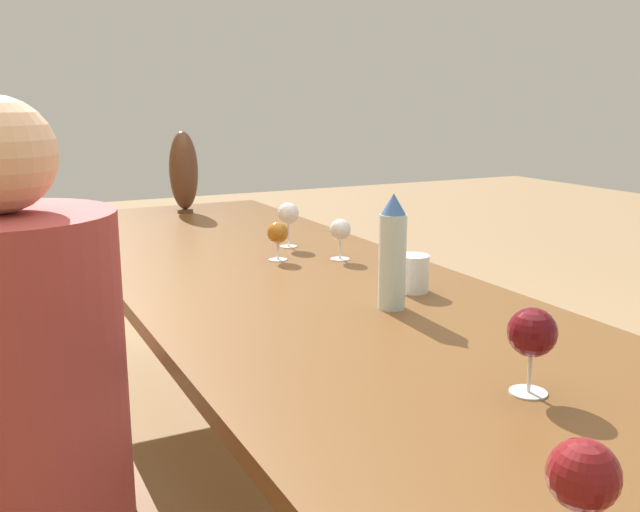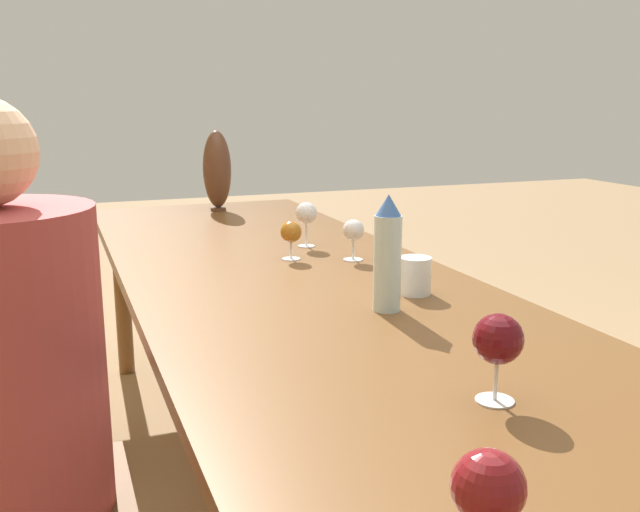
{
  "view_description": "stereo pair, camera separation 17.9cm",
  "coord_description": "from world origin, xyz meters",
  "px_view_note": "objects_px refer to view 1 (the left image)",
  "views": [
    {
      "loc": [
        -1.63,
        0.78,
        1.24
      ],
      "look_at": [
        -0.07,
        0.0,
        0.84
      ],
      "focal_mm": 40.0,
      "sensor_mm": 36.0,
      "label": 1
    },
    {
      "loc": [
        -1.71,
        0.62,
        1.24
      ],
      "look_at": [
        -0.07,
        0.0,
        0.84
      ],
      "focal_mm": 40.0,
      "sensor_mm": 36.0,
      "label": 2
    }
  ],
  "objects_px": {
    "wine_glass_2": "(583,477)",
    "vase": "(184,171)",
    "person_near": "(32,424)",
    "water_bottle": "(392,253)",
    "wine_glass_3": "(340,231)",
    "wine_glass_4": "(288,214)",
    "wine_glass_1": "(278,234)",
    "water_tumbler": "(413,273)",
    "wine_glass_0": "(532,334)"
  },
  "relations": [
    {
      "from": "wine_glass_0",
      "to": "wine_glass_3",
      "type": "distance_m",
      "value": 1.05
    },
    {
      "from": "water_tumbler",
      "to": "vase",
      "type": "distance_m",
      "value": 1.51
    },
    {
      "from": "vase",
      "to": "wine_glass_0",
      "type": "xyz_separation_m",
      "value": [
        -2.13,
        0.02,
        -0.07
      ]
    },
    {
      "from": "wine_glass_2",
      "to": "person_near",
      "type": "bearing_deg",
      "value": 32.13
    },
    {
      "from": "water_tumbler",
      "to": "wine_glass_3",
      "type": "distance_m",
      "value": 0.41
    },
    {
      "from": "vase",
      "to": "wine_glass_2",
      "type": "xyz_separation_m",
      "value": [
        -2.48,
        0.27,
        -0.09
      ]
    },
    {
      "from": "wine_glass_4",
      "to": "water_bottle",
      "type": "bearing_deg",
      "value": 174.8
    },
    {
      "from": "vase",
      "to": "wine_glass_0",
      "type": "bearing_deg",
      "value": 179.47
    },
    {
      "from": "vase",
      "to": "person_near",
      "type": "distance_m",
      "value": 1.87
    },
    {
      "from": "wine_glass_0",
      "to": "wine_glass_3",
      "type": "xyz_separation_m",
      "value": [
        1.03,
        -0.19,
        -0.02
      ]
    },
    {
      "from": "wine_glass_3",
      "to": "wine_glass_4",
      "type": "distance_m",
      "value": 0.25
    },
    {
      "from": "water_tumbler",
      "to": "wine_glass_2",
      "type": "xyz_separation_m",
      "value": [
        -0.98,
        0.44,
        0.04
      ]
    },
    {
      "from": "wine_glass_2",
      "to": "water_bottle",
      "type": "bearing_deg",
      "value": -19.54
    },
    {
      "from": "wine_glass_4",
      "to": "wine_glass_3",
      "type": "bearing_deg",
      "value": -164.74
    },
    {
      "from": "water_tumbler",
      "to": "person_near",
      "type": "height_order",
      "value": "person_near"
    },
    {
      "from": "wine_glass_1",
      "to": "wine_glass_2",
      "type": "xyz_separation_m",
      "value": [
        -1.47,
        0.27,
        0.01
      ]
    },
    {
      "from": "vase",
      "to": "wine_glass_1",
      "type": "height_order",
      "value": "vase"
    },
    {
      "from": "water_bottle",
      "to": "vase",
      "type": "xyz_separation_m",
      "value": [
        1.6,
        0.04,
        0.05
      ]
    },
    {
      "from": "wine_glass_1",
      "to": "wine_glass_4",
      "type": "distance_m",
      "value": 0.2
    },
    {
      "from": "water_bottle",
      "to": "wine_glass_2",
      "type": "relative_size",
      "value": 2.06
    },
    {
      "from": "water_bottle",
      "to": "wine_glass_1",
      "type": "bearing_deg",
      "value": 3.94
    },
    {
      "from": "wine_glass_0",
      "to": "wine_glass_4",
      "type": "relative_size",
      "value": 1.01
    },
    {
      "from": "wine_glass_2",
      "to": "wine_glass_3",
      "type": "bearing_deg",
      "value": -17.83
    },
    {
      "from": "wine_glass_1",
      "to": "wine_glass_4",
      "type": "xyz_separation_m",
      "value": [
        0.16,
        -0.11,
        0.03
      ]
    },
    {
      "from": "wine_glass_2",
      "to": "wine_glass_3",
      "type": "height_order",
      "value": "wine_glass_2"
    },
    {
      "from": "vase",
      "to": "wine_glass_2",
      "type": "relative_size",
      "value": 2.6
    },
    {
      "from": "wine_glass_1",
      "to": "wine_glass_4",
      "type": "relative_size",
      "value": 0.8
    },
    {
      "from": "wine_glass_2",
      "to": "wine_glass_0",
      "type": "bearing_deg",
      "value": -35.75
    },
    {
      "from": "water_bottle",
      "to": "vase",
      "type": "bearing_deg",
      "value": 1.37
    },
    {
      "from": "vase",
      "to": "person_near",
      "type": "xyz_separation_m",
      "value": [
        -1.68,
        0.78,
        -0.26
      ]
    },
    {
      "from": "vase",
      "to": "wine_glass_4",
      "type": "xyz_separation_m",
      "value": [
        -0.85,
        -0.11,
        -0.07
      ]
    },
    {
      "from": "water_bottle",
      "to": "wine_glass_3",
      "type": "xyz_separation_m",
      "value": [
        0.51,
        -0.13,
        -0.04
      ]
    },
    {
      "from": "water_tumbler",
      "to": "wine_glass_3",
      "type": "bearing_deg",
      "value": -0.73
    },
    {
      "from": "wine_glass_1",
      "to": "person_near",
      "type": "height_order",
      "value": "person_near"
    },
    {
      "from": "wine_glass_1",
      "to": "person_near",
      "type": "bearing_deg",
      "value": 130.85
    },
    {
      "from": "water_bottle",
      "to": "water_tumbler",
      "type": "relative_size",
      "value": 2.87
    },
    {
      "from": "water_tumbler",
      "to": "wine_glass_0",
      "type": "xyz_separation_m",
      "value": [
        -0.63,
        0.19,
        0.06
      ]
    },
    {
      "from": "wine_glass_2",
      "to": "vase",
      "type": "bearing_deg",
      "value": -6.31
    },
    {
      "from": "wine_glass_4",
      "to": "person_near",
      "type": "distance_m",
      "value": 1.23
    },
    {
      "from": "wine_glass_1",
      "to": "person_near",
      "type": "distance_m",
      "value": 1.04
    },
    {
      "from": "water_tumbler",
      "to": "wine_glass_1",
      "type": "height_order",
      "value": "wine_glass_1"
    },
    {
      "from": "wine_glass_0",
      "to": "wine_glass_2",
      "type": "distance_m",
      "value": 0.44
    },
    {
      "from": "water_tumbler",
      "to": "vase",
      "type": "bearing_deg",
      "value": 6.37
    },
    {
      "from": "wine_glass_0",
      "to": "person_near",
      "type": "height_order",
      "value": "person_near"
    },
    {
      "from": "water_bottle",
      "to": "wine_glass_3",
      "type": "bearing_deg",
      "value": -14.78
    },
    {
      "from": "water_bottle",
      "to": "vase",
      "type": "height_order",
      "value": "vase"
    },
    {
      "from": "vase",
      "to": "wine_glass_4",
      "type": "relative_size",
      "value": 2.33
    },
    {
      "from": "wine_glass_4",
      "to": "wine_glass_0",
      "type": "bearing_deg",
      "value": 174.36
    },
    {
      "from": "water_bottle",
      "to": "person_near",
      "type": "relative_size",
      "value": 0.22
    },
    {
      "from": "wine_glass_1",
      "to": "wine_glass_2",
      "type": "bearing_deg",
      "value": 169.49
    }
  ]
}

